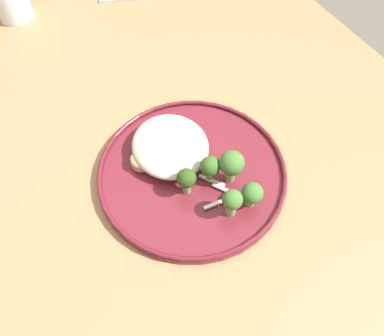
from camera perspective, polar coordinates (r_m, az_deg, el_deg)
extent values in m
plane|color=#665B51|center=(1.30, -2.75, -18.18)|extent=(6.00, 6.00, 0.00)
cube|color=#9E754C|center=(0.63, -5.35, -0.26)|extent=(1.40, 1.00, 0.04)
cube|color=olive|center=(1.43, 1.13, 17.58)|extent=(0.06, 0.06, 0.70)
cylinder|color=maroon|center=(0.60, 0.00, -0.80)|extent=(0.29, 0.29, 0.01)
torus|color=maroon|center=(0.59, 0.00, -0.35)|extent=(0.29, 0.29, 0.01)
ellipsoid|color=beige|center=(0.60, -3.20, 3.24)|extent=(0.13, 0.12, 0.04)
cylinder|color=beige|center=(0.60, -2.65, 1.30)|extent=(0.03, 0.03, 0.01)
cylinder|color=#988766|center=(0.59, -2.67, 1.65)|extent=(0.02, 0.02, 0.00)
cylinder|color=beige|center=(0.61, -1.91, 3.93)|extent=(0.03, 0.03, 0.01)
cylinder|color=#988766|center=(0.61, -1.93, 4.37)|extent=(0.03, 0.03, 0.00)
cylinder|color=#DBB77A|center=(0.59, -7.32, 0.80)|extent=(0.03, 0.03, 0.01)
cylinder|color=#8E774F|center=(0.59, -7.40, 1.24)|extent=(0.03, 0.03, 0.00)
cylinder|color=#E5C689|center=(0.61, 0.78, 3.02)|extent=(0.02, 0.02, 0.02)
cylinder|color=#958159|center=(0.60, 0.79, 3.50)|extent=(0.02, 0.02, 0.00)
cylinder|color=beige|center=(0.62, -5.50, 4.02)|extent=(0.03, 0.03, 0.01)
cylinder|color=#988766|center=(0.62, -5.55, 4.35)|extent=(0.03, 0.03, 0.00)
cylinder|color=#DBB77A|center=(0.61, -6.99, 2.45)|extent=(0.03, 0.03, 0.01)
cylinder|color=#8E774F|center=(0.60, -7.05, 2.83)|extent=(0.02, 0.02, 0.00)
cylinder|color=beige|center=(0.60, -0.10, 1.52)|extent=(0.04, 0.04, 0.01)
cylinder|color=#988766|center=(0.59, -0.11, 1.90)|extent=(0.03, 0.03, 0.00)
cylinder|color=#89A356|center=(0.55, 5.77, -5.88)|extent=(0.02, 0.02, 0.03)
sphere|color=#42702D|center=(0.53, 5.99, -4.65)|extent=(0.03, 0.03, 0.03)
cylinder|color=#7A994C|center=(0.58, 5.64, -0.84)|extent=(0.02, 0.02, 0.03)
sphere|color=#42702D|center=(0.56, 5.87, 0.72)|extent=(0.04, 0.04, 0.04)
cylinder|color=#7A994C|center=(0.58, 2.61, -0.99)|extent=(0.01, 0.01, 0.02)
sphere|color=#386023|center=(0.56, 2.70, 0.28)|extent=(0.03, 0.03, 0.03)
cylinder|color=#7A994C|center=(0.56, 8.60, -4.73)|extent=(0.02, 0.02, 0.02)
sphere|color=#42702D|center=(0.55, 8.88, -3.66)|extent=(0.03, 0.03, 0.03)
cylinder|color=#7A994C|center=(0.56, -0.80, -2.77)|extent=(0.02, 0.02, 0.03)
sphere|color=#2D4C19|center=(0.54, -0.82, -1.50)|extent=(0.03, 0.03, 0.03)
cube|color=silver|center=(0.56, 3.55, -5.26)|extent=(0.01, 0.04, 0.00)
cube|color=silver|center=(0.58, 2.94, -1.86)|extent=(0.04, 0.03, 0.00)
cube|color=silver|center=(0.57, 4.85, -3.21)|extent=(0.04, 0.03, 0.00)
cylinder|color=#936028|center=(0.94, -25.22, 21.47)|extent=(0.06, 0.06, 0.08)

